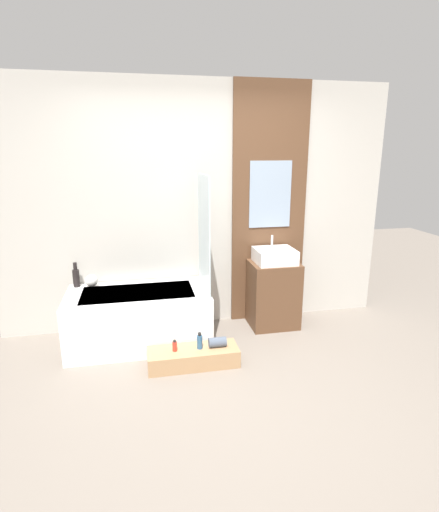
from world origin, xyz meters
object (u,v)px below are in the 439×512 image
at_px(vase_tall_dark, 76,277).
at_px(bottle_soap_secondary, 200,341).
at_px(sink, 275,256).
at_px(wooden_step_bench, 193,357).
at_px(vase_round_light, 91,281).
at_px(bathtub, 139,317).
at_px(bottle_soap_primary, 175,346).

height_order(vase_tall_dark, bottle_soap_secondary, vase_tall_dark).
xyz_separation_m(vase_tall_dark, bottle_soap_secondary, (1.14, -0.83, -0.42)).
bearing_deg(vase_tall_dark, sink, -4.13).
bearing_deg(bottle_soap_secondary, wooden_step_bench, 180.00).
bearing_deg(vase_round_light, vase_tall_dark, 168.61).
height_order(bathtub, bottle_soap_secondary, bathtub).
distance_m(bathtub, wooden_step_bench, 0.74).
distance_m(sink, vase_round_light, 1.93).
relative_size(bathtub, sink, 3.32).
relative_size(wooden_step_bench, bottle_soap_primary, 7.81).
bearing_deg(wooden_step_bench, bottle_soap_primary, 180.00).
distance_m(sink, vase_tall_dark, 2.07).
bearing_deg(bottle_soap_primary, bottle_soap_secondary, 0.00).
bearing_deg(bathtub, sink, 5.38).
relative_size(vase_round_light, bottle_soap_secondary, 0.83).
height_order(vase_tall_dark, vase_round_light, vase_tall_dark).
bearing_deg(vase_round_light, wooden_step_bench, -40.93).
xyz_separation_m(wooden_step_bench, vase_round_light, (-0.92, 0.80, 0.53)).
xyz_separation_m(vase_tall_dark, vase_round_light, (0.15, -0.03, -0.04)).
height_order(vase_tall_dark, bottle_soap_primary, vase_tall_dark).
distance_m(bathtub, vase_round_light, 0.62).
relative_size(bathtub, wooden_step_bench, 1.69).
relative_size(vase_round_light, bottle_soap_primary, 1.21).
xyz_separation_m(bathtub, wooden_step_bench, (0.47, -0.55, -0.19)).
bearing_deg(bottle_soap_primary, sink, 30.64).
height_order(vase_round_light, bottle_soap_primary, vase_round_light).
bearing_deg(bathtub, vase_tall_dark, 154.80).
relative_size(vase_tall_dark, bottle_soap_primary, 2.43).
xyz_separation_m(sink, vase_round_light, (-1.91, 0.12, -0.19)).
relative_size(bottle_soap_primary, bottle_soap_secondary, 0.68).
bearing_deg(vase_round_light, bathtub, -29.19).
distance_m(sink, bottle_soap_secondary, 1.29).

